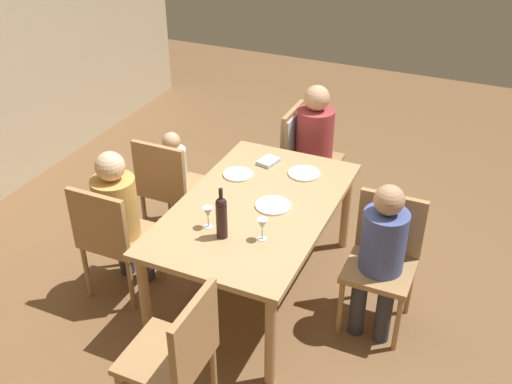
{
  "coord_description": "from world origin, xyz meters",
  "views": [
    {
      "loc": [
        -3.12,
        -1.39,
        2.93
      ],
      "look_at": [
        0.0,
        0.0,
        0.84
      ],
      "focal_mm": 41.8,
      "sensor_mm": 36.0,
      "label": 1
    }
  ],
  "objects": [
    {
      "name": "chair_left_end",
      "position": [
        -1.22,
        -0.09,
        0.53
      ],
      "size": [
        0.44,
        0.44,
        0.92
      ],
      "color": "#A87F51",
      "rests_on": "ground_plane"
    },
    {
      "name": "ground_plane",
      "position": [
        0.0,
        0.0,
        0.0
      ],
      "size": [
        10.0,
        10.0,
        0.0
      ],
      "primitive_type": "plane",
      "color": "brown"
    },
    {
      "name": "person_man_guest",
      "position": [
        -0.03,
        -0.89,
        0.64
      ],
      "size": [
        0.33,
        0.29,
        1.1
      ],
      "rotation": [
        0.0,
        0.0,
        1.57
      ],
      "color": "#33333D",
      "rests_on": "ground_plane"
    },
    {
      "name": "wine_glass_centre",
      "position": [
        -0.37,
        0.17,
        0.84
      ],
      "size": [
        0.07,
        0.07,
        0.15
      ],
      "color": "silver",
      "rests_on": "dining_table"
    },
    {
      "name": "chair_far_left",
      "position": [
        -0.46,
        0.89,
        0.53
      ],
      "size": [
        0.44,
        0.44,
        0.92
      ],
      "rotation": [
        0.0,
        0.0,
        -1.57
      ],
      "color": "#A87F51",
      "rests_on": "ground_plane"
    },
    {
      "name": "dinner_plate_guest_left",
      "position": [
        0.31,
        0.29,
        0.74
      ],
      "size": [
        0.22,
        0.22,
        0.01
      ],
      "primitive_type": "cylinder",
      "color": "silver",
      "rests_on": "dining_table"
    },
    {
      "name": "person_woman_host",
      "position": [
        1.22,
        -0.03,
        0.67
      ],
      "size": [
        0.32,
        0.36,
        1.16
      ],
      "rotation": [
        0.0,
        0.0,
        3.14
      ],
      "color": "#33333D",
      "rests_on": "ground_plane"
    },
    {
      "name": "chair_far_right",
      "position": [
        0.29,
        0.89,
        0.53
      ],
      "size": [
        0.44,
        0.44,
        0.92
      ],
      "rotation": [
        0.0,
        0.0,
        -1.57
      ],
      "color": "#A87F51",
      "rests_on": "ground_plane"
    },
    {
      "name": "person_child_small",
      "position": [
        0.4,
        0.89,
        0.56
      ],
      "size": [
        0.25,
        0.22,
        0.94
      ],
      "rotation": [
        0.0,
        0.0,
        -1.57
      ],
      "color": "#33333D",
      "rests_on": "ground_plane"
    },
    {
      "name": "person_man_bearded",
      "position": [
        -0.35,
        0.89,
        0.65
      ],
      "size": [
        0.35,
        0.3,
        1.13
      ],
      "rotation": [
        0.0,
        0.0,
        -1.57
      ],
      "color": "#33333D",
      "rests_on": "ground_plane"
    },
    {
      "name": "wine_bottle_tall_green",
      "position": [
        -0.43,
        0.04,
        0.89
      ],
      "size": [
        0.07,
        0.07,
        0.35
      ],
      "color": "black",
      "rests_on": "dining_table"
    },
    {
      "name": "dinner_plate_host",
      "position": [
        0.03,
        -0.12,
        0.74
      ],
      "size": [
        0.24,
        0.24,
        0.01
      ],
      "primitive_type": "cylinder",
      "color": "white",
      "rests_on": "dining_table"
    },
    {
      "name": "dining_table",
      "position": [
        0.0,
        0.0,
        0.65
      ],
      "size": [
        1.68,
        1.01,
        0.74
      ],
      "color": "tan",
      "rests_on": "ground_plane"
    },
    {
      "name": "chair_right_end",
      "position": [
        1.22,
        0.12,
        0.59
      ],
      "size": [
        0.44,
        0.46,
        0.92
      ],
      "rotation": [
        0.0,
        0.0,
        3.14
      ],
      "color": "#A87F51",
      "rests_on": "ground_plane"
    },
    {
      "name": "folded_napkin",
      "position": [
        0.57,
        0.15,
        0.75
      ],
      "size": [
        0.18,
        0.15,
        0.03
      ],
      "primitive_type": "cube",
      "rotation": [
        0.0,
        0.0,
        -0.23
      ],
      "color": "#ADC6D6",
      "rests_on": "dining_table"
    },
    {
      "name": "dinner_plate_guest_right",
      "position": [
        0.53,
        -0.16,
        0.74
      ],
      "size": [
        0.24,
        0.24,
        0.01
      ],
      "primitive_type": "cylinder",
      "color": "silver",
      "rests_on": "dining_table"
    },
    {
      "name": "chair_near",
      "position": [
        0.09,
        -0.89,
        0.53
      ],
      "size": [
        0.44,
        0.44,
        0.92
      ],
      "rotation": [
        0.0,
        0.0,
        1.57
      ],
      "color": "#A87F51",
      "rests_on": "ground_plane"
    },
    {
      "name": "wine_glass_near_left",
      "position": [
        -0.35,
        -0.2,
        0.84
      ],
      "size": [
        0.07,
        0.07,
        0.15
      ],
      "color": "silver",
      "rests_on": "dining_table"
    }
  ]
}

